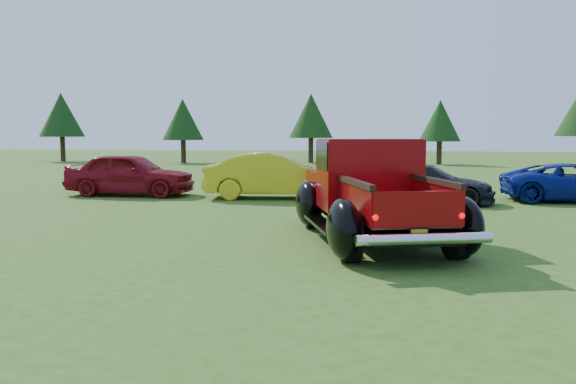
% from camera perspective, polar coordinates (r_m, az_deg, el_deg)
% --- Properties ---
extents(ground, '(120.00, 120.00, 0.00)m').
position_cam_1_polar(ground, '(10.15, -1.49, -6.00)').
color(ground, '#325016').
rests_on(ground, ground).
extents(tree_far_west, '(3.33, 3.33, 5.20)m').
position_cam_1_polar(tree_far_west, '(46.38, -22.03, 7.26)').
color(tree_far_west, '#332114').
rests_on(tree_far_west, ground).
extents(tree_west, '(2.94, 2.94, 4.60)m').
position_cam_1_polar(tree_west, '(41.17, -10.64, 7.24)').
color(tree_west, '#332114').
rests_on(tree_west, ground).
extents(tree_mid_left, '(3.20, 3.20, 5.00)m').
position_cam_1_polar(tree_mid_left, '(41.07, 2.35, 7.72)').
color(tree_mid_left, '#332114').
rests_on(tree_mid_left, ground).
extents(tree_mid_right, '(2.82, 2.82, 4.40)m').
position_cam_1_polar(tree_mid_right, '(39.99, 15.18, 6.98)').
color(tree_mid_right, '#332114').
rests_on(tree_mid_right, ground).
extents(pickup_truck, '(3.75, 5.73, 2.00)m').
position_cam_1_polar(pickup_truck, '(11.46, 8.16, 0.11)').
color(pickup_truck, black).
rests_on(pickup_truck, ground).
extents(show_car_red, '(4.31, 1.74, 1.47)m').
position_cam_1_polar(show_car_red, '(19.87, -15.73, 1.77)').
color(show_car_red, maroon).
rests_on(show_car_red, ground).
extents(show_car_yellow, '(4.66, 2.13, 1.48)m').
position_cam_1_polar(show_car_yellow, '(18.30, -1.42, 1.68)').
color(show_car_yellow, gold).
rests_on(show_car_yellow, ground).
extents(show_car_grey, '(4.28, 2.29, 1.18)m').
position_cam_1_polar(show_car_grey, '(17.59, 13.76, 0.85)').
color(show_car_grey, black).
rests_on(show_car_grey, ground).
extents(show_car_blue, '(4.27, 2.01, 1.18)m').
position_cam_1_polar(show_car_blue, '(19.48, 27.05, 0.84)').
color(show_car_blue, navy).
rests_on(show_car_blue, ground).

